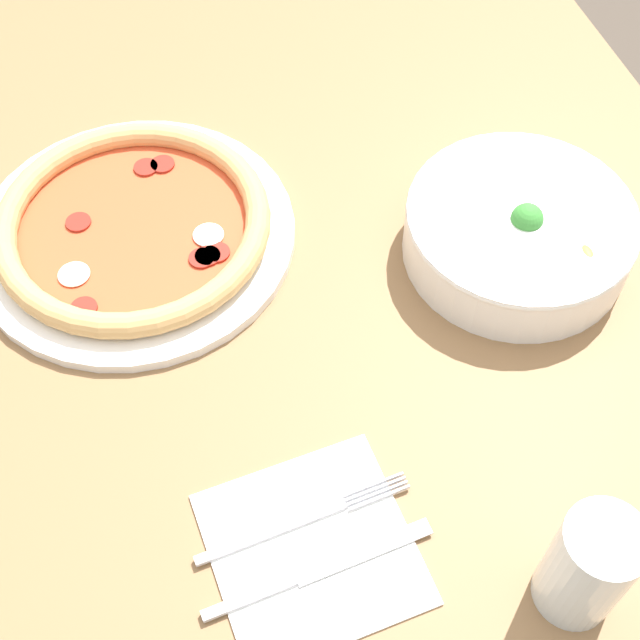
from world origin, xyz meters
TOP-DOWN VIEW (x-y plane):
  - ground_plane at (0.00, 0.00)m, footprint 8.00×8.00m
  - dining_table at (0.00, 0.00)m, footprint 1.29×0.93m
  - pizza at (-0.12, -0.15)m, footprint 0.33×0.33m
  - bowl at (0.01, 0.21)m, footprint 0.23×0.23m
  - napkin at (0.25, -0.07)m, footprint 0.17×0.17m
  - fork at (0.23, -0.08)m, footprint 0.03×0.19m
  - knife at (0.28, -0.08)m, footprint 0.03×0.20m
  - glass at (0.35, 0.11)m, footprint 0.06×0.06m

SIDE VIEW (x-z plane):
  - ground_plane at x=0.00m, z-range 0.00..0.00m
  - dining_table at x=0.00m, z-range 0.27..1.01m
  - napkin at x=0.25m, z-range 0.74..0.74m
  - knife at x=0.28m, z-range 0.74..0.75m
  - fork at x=0.23m, z-range 0.74..0.75m
  - pizza at x=-0.12m, z-range 0.74..0.78m
  - bowl at x=0.01m, z-range 0.74..0.81m
  - glass at x=0.35m, z-range 0.74..0.86m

